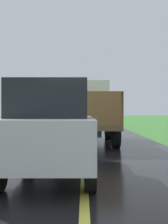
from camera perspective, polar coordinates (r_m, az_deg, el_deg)
banana_truck_near at (r=12.73m, az=0.87°, el=0.32°), size 2.38×5.82×2.80m
banana_truck_far at (r=24.84m, az=-0.17°, el=0.17°), size 2.38×5.81×2.80m
following_car at (r=5.90m, az=-6.31°, el=-3.30°), size 1.74×4.10×1.92m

